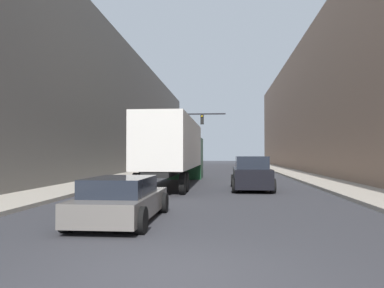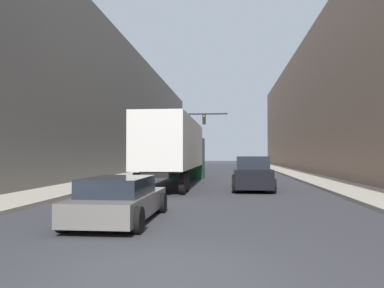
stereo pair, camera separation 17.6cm
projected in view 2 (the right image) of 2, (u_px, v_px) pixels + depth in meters
name	position (u px, v px, depth m)	size (l,w,h in m)	color
ground_plane	(162.00, 274.00, 5.78)	(200.00, 200.00, 0.00)	#38383D
sidewalk_right	(296.00, 173.00, 34.90)	(2.80, 80.00, 0.15)	#B2A899
sidewalk_left	(145.00, 173.00, 36.35)	(2.80, 80.00, 0.15)	#B2A899
building_right	(344.00, 101.00, 34.64)	(6.00, 80.00, 13.64)	#997A66
building_left	(101.00, 109.00, 36.96)	(6.00, 80.00, 12.68)	#66605B
semi_truck	(177.00, 149.00, 23.24)	(2.48, 14.14, 3.82)	silver
sedan_car	(120.00, 200.00, 10.38)	(2.03, 4.48, 1.23)	slate
suv_car	(252.00, 174.00, 19.52)	(2.06, 4.75, 1.75)	black
traffic_signal_gantry	(175.00, 130.00, 34.77)	(6.59, 0.35, 5.88)	black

